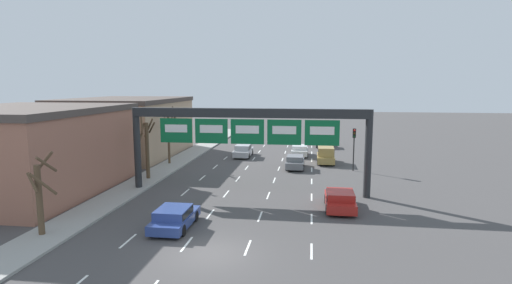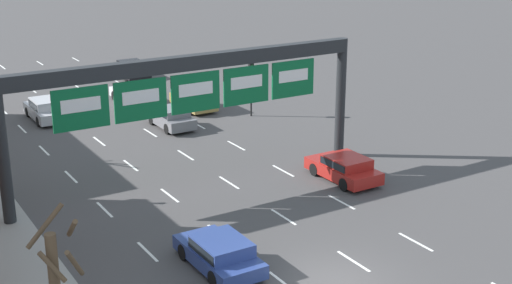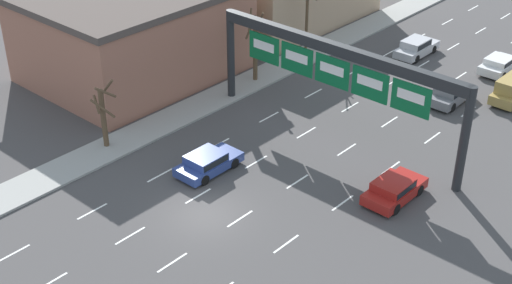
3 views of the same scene
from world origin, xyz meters
name	(u,v)px [view 3 (image 3 of 3)]	position (x,y,z in m)	size (l,w,h in m)	color
ground_plane	(206,215)	(0.00, 0.00, 0.00)	(220.00, 220.00, 0.00)	#474444
sidewalk_left	(98,154)	(-9.65, 0.00, 0.07)	(2.80, 110.00, 0.15)	#999993
lane_dashes	(348,127)	(0.00, 13.50, 0.00)	(10.02, 67.00, 0.01)	white
sign_gantry	(335,65)	(0.00, 11.50, 5.22)	(18.64, 0.70, 6.63)	#232628
building_near	(133,32)	(-17.46, 9.62, 3.37)	(12.26, 15.01, 6.73)	#9E6651
car_blue	(208,162)	(-3.11, 3.24, 0.69)	(1.98, 4.23, 1.28)	navy
car_grey	(451,94)	(3.27, 21.33, 0.72)	(1.80, 3.96, 1.34)	slate
car_red	(394,189)	(6.85, 8.25, 0.71)	(1.98, 4.17, 1.31)	maroon
car_white	(499,64)	(3.51, 28.61, 0.71)	(1.92, 3.93, 1.31)	silver
car_silver	(416,47)	(-3.06, 27.20, 0.77)	(1.83, 4.46, 1.45)	#B7B7BC
tree_bare_closest	(308,15)	(-10.01, 21.58, 3.36)	(1.83, 1.69, 6.10)	brown
tree_bare_second	(255,43)	(-9.61, 14.76, 3.06)	(1.44, 1.44, 5.52)	brown
tree_bare_third	(104,113)	(-9.92, 0.93, 2.50)	(1.62, 1.66, 4.62)	brown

